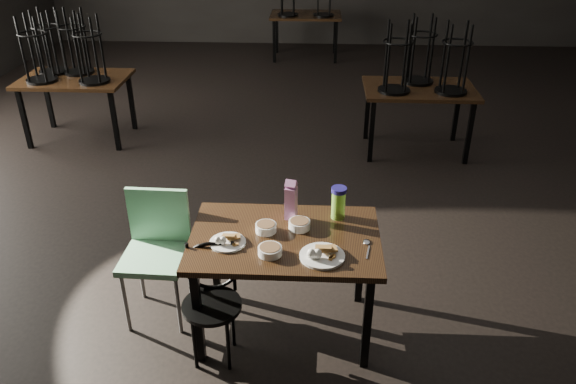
# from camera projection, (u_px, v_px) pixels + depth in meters

# --- Properties ---
(main_table) EXTENTS (1.20, 0.80, 0.75)m
(main_table) POSITION_uv_depth(u_px,v_px,m) (285.00, 247.00, 3.57)
(main_table) COLOR black
(main_table) RESTS_ON ground
(plate_left) EXTENTS (0.23, 0.23, 0.07)m
(plate_left) POSITION_uv_depth(u_px,v_px,m) (227.00, 241.00, 3.45)
(plate_left) COLOR white
(plate_left) RESTS_ON main_table
(plate_right) EXTENTS (0.27, 0.27, 0.09)m
(plate_right) POSITION_uv_depth(u_px,v_px,m) (322.00, 254.00, 3.32)
(plate_right) COLOR white
(plate_right) RESTS_ON main_table
(bowl_near) EXTENTS (0.14, 0.14, 0.05)m
(bowl_near) POSITION_uv_depth(u_px,v_px,m) (266.00, 227.00, 3.57)
(bowl_near) COLOR white
(bowl_near) RESTS_ON main_table
(bowl_far) EXTENTS (0.14, 0.14, 0.05)m
(bowl_far) POSITION_uv_depth(u_px,v_px,m) (299.00, 224.00, 3.60)
(bowl_far) COLOR white
(bowl_far) RESTS_ON main_table
(bowl_big) EXTENTS (0.14, 0.14, 0.05)m
(bowl_big) POSITION_uv_depth(u_px,v_px,m) (270.00, 250.00, 3.35)
(bowl_big) COLOR white
(bowl_big) RESTS_ON main_table
(juice_carton) EXTENTS (0.09, 0.09, 0.29)m
(juice_carton) POSITION_uv_depth(u_px,v_px,m) (291.00, 201.00, 3.66)
(juice_carton) COLOR #981B82
(juice_carton) RESTS_ON main_table
(water_bottle) EXTENTS (0.13, 0.13, 0.22)m
(water_bottle) POSITION_uv_depth(u_px,v_px,m) (338.00, 202.00, 3.67)
(water_bottle) COLOR #8ED73F
(water_bottle) RESTS_ON main_table
(spoon) EXTENTS (0.05, 0.21, 0.01)m
(spoon) POSITION_uv_depth(u_px,v_px,m) (367.00, 243.00, 3.45)
(spoon) COLOR silver
(spoon) RESTS_ON main_table
(bentwood_chair) EXTENTS (0.38, 0.37, 0.78)m
(bentwood_chair) POSITION_uv_depth(u_px,v_px,m) (212.00, 293.00, 3.48)
(bentwood_chair) COLOR black
(bentwood_chair) RESTS_ON ground
(school_chair) EXTENTS (0.44, 0.44, 0.91)m
(school_chair) POSITION_uv_depth(u_px,v_px,m) (157.00, 244.00, 3.81)
(school_chair) COLOR #80C796
(school_chair) RESTS_ON ground
(bg_table_left) EXTENTS (1.20, 0.80, 1.48)m
(bg_table_left) POSITION_uv_depth(u_px,v_px,m) (71.00, 73.00, 6.40)
(bg_table_left) COLOR black
(bg_table_left) RESTS_ON ground
(bg_table_right) EXTENTS (1.20, 0.80, 1.48)m
(bg_table_right) POSITION_uv_depth(u_px,v_px,m) (420.00, 85.00, 6.08)
(bg_table_right) COLOR black
(bg_table_right) RESTS_ON ground
(bg_table_far) EXTENTS (1.20, 0.80, 1.48)m
(bg_table_far) POSITION_uv_depth(u_px,v_px,m) (306.00, 14.00, 9.52)
(bg_table_far) COLOR black
(bg_table_far) RESTS_ON ground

